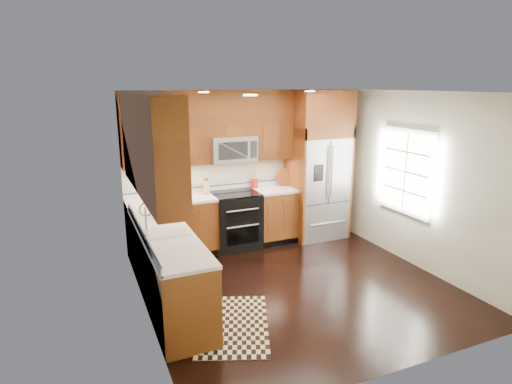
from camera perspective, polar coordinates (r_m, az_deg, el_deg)
name	(u,v)px	position (r m, az deg, el deg)	size (l,w,h in m)	color
ground	(296,285)	(6.07, 5.29, -12.23)	(4.00, 4.00, 0.00)	black
wall_back	(242,167)	(7.38, -1.89, 3.33)	(4.00, 0.02, 2.60)	silver
wall_left	(142,212)	(4.99, -15.00, -2.53)	(0.02, 4.00, 2.60)	silver
wall_right	(416,181)	(6.78, 20.59, 1.44)	(0.02, 4.00, 2.60)	silver
window	(406,172)	(6.89, 19.39, 2.58)	(0.04, 1.10, 1.30)	white
base_cabinets	(191,245)	(6.24, -8.72, -7.04)	(2.85, 3.00, 0.90)	brown
countertop	(197,211)	(6.23, -7.90, -2.48)	(2.86, 3.01, 0.04)	white
upper_cabinets	(188,134)	(6.06, -9.01, 7.70)	(2.85, 3.00, 1.15)	brown
range	(236,220)	(7.20, -2.73, -3.79)	(0.76, 0.67, 0.95)	black
microwave	(232,149)	(7.04, -3.22, 5.76)	(0.76, 0.40, 0.42)	#B2B2B7
refrigerator	(318,165)	(7.62, 8.29, 3.57)	(0.98, 0.75, 2.60)	#B2B2B7
sink_faucet	(163,228)	(5.34, -12.34, -4.74)	(0.54, 0.44, 0.37)	#B2B2B7
rug	(233,324)	(5.16, -3.04, -17.22)	(0.79, 1.31, 0.01)	black
knife_block	(206,187)	(7.07, -6.63, 0.66)	(0.12, 0.15, 0.26)	tan
utensil_crock	(254,181)	(7.41, -0.23, 1.45)	(0.14, 0.14, 0.33)	#9F1E13
cutting_board	(285,185)	(7.60, 3.86, 0.94)	(0.31, 0.31, 0.02)	brown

